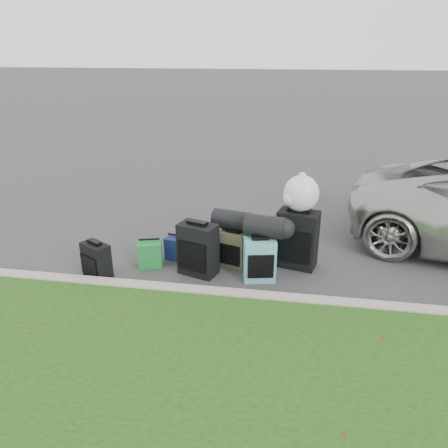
% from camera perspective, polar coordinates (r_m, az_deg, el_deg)
% --- Properties ---
extents(ground, '(120.00, 120.00, 0.00)m').
position_cam_1_polar(ground, '(6.42, 0.59, -5.27)').
color(ground, '#383535').
rests_on(ground, ground).
extents(curb, '(120.00, 0.18, 0.15)m').
position_cam_1_polar(curb, '(5.52, -1.02, -9.30)').
color(curb, '#9E937F').
rests_on(curb, ground).
extents(suitcase_small_black, '(0.46, 0.40, 0.51)m').
position_cam_1_polar(suitcase_small_black, '(6.20, -16.30, -4.67)').
color(suitcase_small_black, black).
rests_on(suitcase_small_black, ground).
extents(suitcase_large_black_left, '(0.58, 0.45, 0.74)m').
position_cam_1_polar(suitcase_large_black_left, '(6.03, -3.41, -3.31)').
color(suitcase_large_black_left, black).
rests_on(suitcase_large_black_left, ground).
extents(suitcase_olive, '(0.45, 0.35, 0.54)m').
position_cam_1_polar(suitcase_olive, '(6.25, 1.22, -3.33)').
color(suitcase_olive, '#383624').
rests_on(suitcase_olive, ground).
extents(suitcase_teal, '(0.46, 0.33, 0.60)m').
position_cam_1_polar(suitcase_teal, '(5.90, 4.67, -4.69)').
color(suitcase_teal, teal).
rests_on(suitcase_teal, ground).
extents(suitcase_large_black_right, '(0.62, 0.46, 0.84)m').
position_cam_1_polar(suitcase_large_black_right, '(6.29, 9.55, -1.96)').
color(suitcase_large_black_right, black).
rests_on(suitcase_large_black_right, ground).
extents(tote_green, '(0.39, 0.35, 0.38)m').
position_cam_1_polar(tote_green, '(6.39, -9.63, -3.85)').
color(tote_green, '#1C7E32').
rests_on(tote_green, ground).
extents(tote_navy, '(0.36, 0.31, 0.34)m').
position_cam_1_polar(tote_navy, '(6.56, -6.13, -3.12)').
color(tote_navy, navy).
rests_on(tote_navy, ground).
extents(duffel_left, '(0.58, 0.39, 0.29)m').
position_cam_1_polar(duffel_left, '(6.18, 1.01, 0.53)').
color(duffel_left, black).
rests_on(duffel_left, suitcase_olive).
extents(duffel_right, '(0.57, 0.38, 0.30)m').
position_cam_1_polar(duffel_right, '(5.81, 5.38, -0.30)').
color(duffel_right, black).
rests_on(duffel_right, suitcase_teal).
extents(trash_bag, '(0.49, 0.49, 0.49)m').
position_cam_1_polar(trash_bag, '(6.11, 10.05, 3.94)').
color(trash_bag, white).
rests_on(trash_bag, suitcase_large_black_right).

